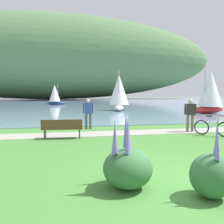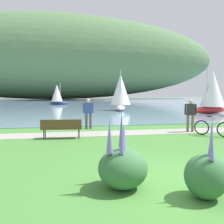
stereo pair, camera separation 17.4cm
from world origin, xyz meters
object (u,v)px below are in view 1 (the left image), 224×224
(bicycle_leaning_near_bench, at_px, (213,128))
(person_on_the_grass, at_px, (190,113))
(sailboat_nearest_to_shore, at_px, (119,92))
(park_bench_near_camera, at_px, (62,127))
(person_at_shoreline, at_px, (88,112))
(sailboat_toward_hillside, at_px, (55,94))
(sailboat_mid_bay, at_px, (210,91))

(bicycle_leaning_near_bench, relative_size, person_on_the_grass, 0.79)
(person_on_the_grass, distance_m, sailboat_nearest_to_shore, 14.79)
(bicycle_leaning_near_bench, distance_m, person_on_the_grass, 1.50)
(bicycle_leaning_near_bench, bearing_deg, park_bench_near_camera, 174.95)
(bicycle_leaning_near_bench, relative_size, person_at_shoreline, 0.79)
(person_on_the_grass, bearing_deg, bicycle_leaning_near_bench, -70.55)
(park_bench_near_camera, distance_m, bicycle_leaning_near_bench, 7.07)
(person_at_shoreline, bearing_deg, sailboat_nearest_to_shore, 70.12)
(person_on_the_grass, height_order, sailboat_toward_hillside, sailboat_toward_hillside)
(person_on_the_grass, bearing_deg, park_bench_near_camera, -174.04)
(person_on_the_grass, bearing_deg, person_at_shoreline, 159.18)
(sailboat_nearest_to_shore, distance_m, sailboat_toward_hillside, 15.89)
(sailboat_nearest_to_shore, bearing_deg, sailboat_mid_bay, -34.21)
(park_bench_near_camera, distance_m, sailboat_toward_hillside, 29.41)
(sailboat_nearest_to_shore, bearing_deg, park_bench_near_camera, -111.34)
(person_on_the_grass, relative_size, sailboat_mid_bay, 0.38)
(bicycle_leaning_near_bench, height_order, sailboat_toward_hillside, sailboat_toward_hillside)
(sailboat_mid_bay, bearing_deg, bicycle_leaning_near_bench, -122.51)
(person_at_shoreline, xyz_separation_m, person_on_the_grass, (5.17, -1.97, 0.00))
(park_bench_near_camera, relative_size, sailboat_mid_bay, 0.41)
(sailboat_nearest_to_shore, bearing_deg, bicycle_leaning_near_bench, -86.40)
(park_bench_near_camera, xyz_separation_m, sailboat_toward_hillside, (-1.63, 29.34, 1.21))
(person_at_shoreline, xyz_separation_m, sailboat_nearest_to_shore, (4.62, 12.77, 1.14))
(sailboat_mid_bay, xyz_separation_m, sailboat_toward_hillside, (-15.50, 19.25, -0.42))
(park_bench_near_camera, bearing_deg, sailboat_nearest_to_shore, 68.66)
(park_bench_near_camera, xyz_separation_m, sailboat_nearest_to_shore, (6.03, 15.42, 1.59))
(sailboat_nearest_to_shore, xyz_separation_m, sailboat_toward_hillside, (-7.66, 13.92, -0.38))
(person_on_the_grass, height_order, sailboat_nearest_to_shore, sailboat_nearest_to_shore)
(park_bench_near_camera, distance_m, sailboat_mid_bay, 17.23)
(sailboat_nearest_to_shore, distance_m, sailboat_mid_bay, 9.48)
(person_at_shoreline, xyz_separation_m, sailboat_toward_hillside, (-3.04, 26.69, 0.75))
(person_at_shoreline, relative_size, sailboat_toward_hillside, 0.48)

